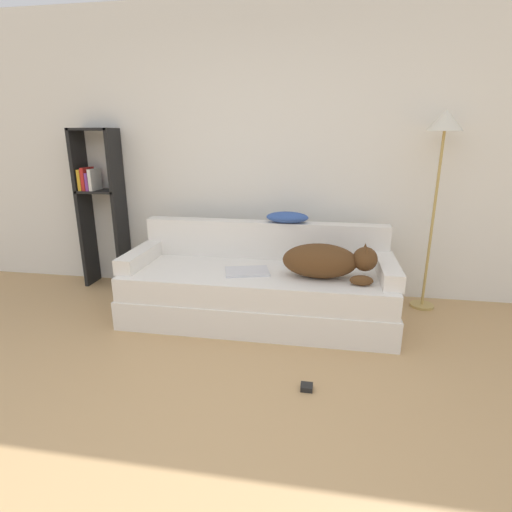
{
  "coord_description": "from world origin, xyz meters",
  "views": [
    {
      "loc": [
        0.59,
        -1.36,
        1.53
      ],
      "look_at": [
        0.07,
        1.69,
        0.59
      ],
      "focal_mm": 28.0,
      "sensor_mm": 36.0,
      "label": 1
    }
  ],
  "objects_px": {
    "dog": "(326,261)",
    "throw_pillow": "(287,217)",
    "couch": "(258,295)",
    "laptop": "(247,271)",
    "power_adapter": "(307,387)",
    "floor_lamp": "(443,139)",
    "bookshelf": "(100,200)"
  },
  "relations": [
    {
      "from": "dog",
      "to": "throw_pillow",
      "type": "relative_size",
      "value": 1.96
    },
    {
      "from": "couch",
      "to": "laptop",
      "type": "height_order",
      "value": "laptop"
    },
    {
      "from": "dog",
      "to": "power_adapter",
      "type": "height_order",
      "value": "dog"
    },
    {
      "from": "couch",
      "to": "laptop",
      "type": "xyz_separation_m",
      "value": [
        -0.08,
        -0.08,
        0.23
      ]
    },
    {
      "from": "throw_pillow",
      "to": "floor_lamp",
      "type": "height_order",
      "value": "floor_lamp"
    },
    {
      "from": "floor_lamp",
      "to": "power_adapter",
      "type": "xyz_separation_m",
      "value": [
        -1.0,
        -1.46,
        -1.48
      ]
    },
    {
      "from": "couch",
      "to": "power_adapter",
      "type": "xyz_separation_m",
      "value": [
        0.47,
        -0.96,
        -0.2
      ]
    },
    {
      "from": "laptop",
      "to": "bookshelf",
      "type": "distance_m",
      "value": 1.83
    },
    {
      "from": "couch",
      "to": "laptop",
      "type": "distance_m",
      "value": 0.26
    },
    {
      "from": "laptop",
      "to": "throw_pillow",
      "type": "xyz_separation_m",
      "value": [
        0.28,
        0.44,
        0.38
      ]
    },
    {
      "from": "floor_lamp",
      "to": "bookshelf",
      "type": "bearing_deg",
      "value": 178.7
    },
    {
      "from": "power_adapter",
      "to": "couch",
      "type": "bearing_deg",
      "value": 116.07
    },
    {
      "from": "couch",
      "to": "bookshelf",
      "type": "xyz_separation_m",
      "value": [
        -1.72,
        0.57,
        0.68
      ]
    },
    {
      "from": "throw_pillow",
      "to": "laptop",
      "type": "bearing_deg",
      "value": -122.76
    },
    {
      "from": "couch",
      "to": "bookshelf",
      "type": "bearing_deg",
      "value": 161.82
    },
    {
      "from": "dog",
      "to": "power_adapter",
      "type": "distance_m",
      "value": 1.04
    },
    {
      "from": "dog",
      "to": "floor_lamp",
      "type": "xyz_separation_m",
      "value": [
        0.9,
        0.6,
        0.91
      ]
    },
    {
      "from": "dog",
      "to": "couch",
      "type": "bearing_deg",
      "value": 169.64
    },
    {
      "from": "dog",
      "to": "throw_pillow",
      "type": "bearing_deg",
      "value": 127.84
    },
    {
      "from": "throw_pillow",
      "to": "bookshelf",
      "type": "xyz_separation_m",
      "value": [
        -1.93,
        0.21,
        0.07
      ]
    },
    {
      "from": "floor_lamp",
      "to": "power_adapter",
      "type": "relative_size",
      "value": 22.88
    },
    {
      "from": "power_adapter",
      "to": "throw_pillow",
      "type": "bearing_deg",
      "value": 101.38
    },
    {
      "from": "throw_pillow",
      "to": "dog",
      "type": "bearing_deg",
      "value": -52.16
    },
    {
      "from": "bookshelf",
      "to": "floor_lamp",
      "type": "height_order",
      "value": "floor_lamp"
    },
    {
      "from": "floor_lamp",
      "to": "throw_pillow",
      "type": "bearing_deg",
      "value": -173.84
    },
    {
      "from": "power_adapter",
      "to": "floor_lamp",
      "type": "bearing_deg",
      "value": 55.67
    },
    {
      "from": "bookshelf",
      "to": "power_adapter",
      "type": "relative_size",
      "value": 21.07
    },
    {
      "from": "throw_pillow",
      "to": "floor_lamp",
      "type": "bearing_deg",
      "value": 6.16
    },
    {
      "from": "bookshelf",
      "to": "power_adapter",
      "type": "height_order",
      "value": "bookshelf"
    },
    {
      "from": "laptop",
      "to": "couch",
      "type": "bearing_deg",
      "value": 31.05
    },
    {
      "from": "laptop",
      "to": "throw_pillow",
      "type": "distance_m",
      "value": 0.65
    },
    {
      "from": "couch",
      "to": "throw_pillow",
      "type": "height_order",
      "value": "throw_pillow"
    }
  ]
}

